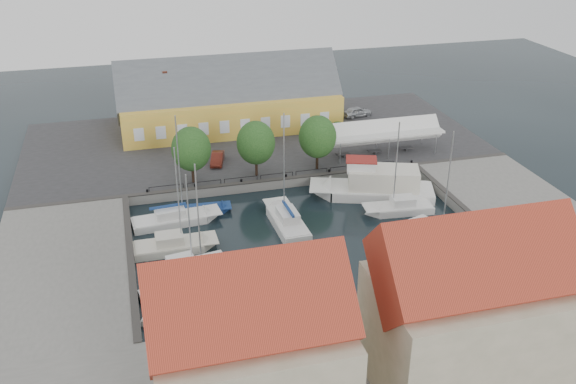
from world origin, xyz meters
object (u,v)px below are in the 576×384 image
object	(u,v)px
trawler	(377,187)
west_boat_b	(174,247)
east_boat_c	(449,243)
car_silver	(357,112)
tent_canopy	(384,132)
east_boat_a	(399,209)
west_boat_a	(174,221)
warehouse	(225,102)
car_red	(217,158)
west_boat_d	(192,291)
center_sailboat	(287,223)
launch_sw	(174,321)
west_boat_c	(185,270)
launch_nw	(207,210)

from	to	relation	value
trawler	west_boat_b	bearing A→B (deg)	-165.53
east_boat_c	trawler	bearing A→B (deg)	102.49
car_silver	west_boat_b	world-z (taller)	west_boat_b
tent_canopy	east_boat_a	xyz separation A→B (m)	(-3.41, -12.90, -3.42)
trawler	west_boat_a	distance (m)	21.55
warehouse	car_red	world-z (taller)	warehouse
west_boat_b	west_boat_d	size ratio (longest dim) A/B	0.89
center_sailboat	east_boat_a	bearing A→B (deg)	-0.18
car_silver	west_boat_d	bearing A→B (deg)	132.54
car_red	east_boat_a	size ratio (longest dim) A/B	0.37
warehouse	trawler	distance (m)	26.03
warehouse	center_sailboat	bearing A→B (deg)	-87.22
car_red	launch_sw	size ratio (longest dim) A/B	0.74
east_boat_a	launch_sw	bearing A→B (deg)	-152.81
east_boat_a	launch_sw	world-z (taller)	east_boat_a
trawler	launch_sw	world-z (taller)	trawler
west_boat_c	west_boat_d	bearing A→B (deg)	-85.62
car_silver	west_boat_d	world-z (taller)	west_boat_d
warehouse	west_boat_c	world-z (taller)	warehouse
east_boat_c	tent_canopy	bearing A→B (deg)	85.00
east_boat_c	west_boat_b	world-z (taller)	east_boat_c
car_silver	west_boat_a	bearing A→B (deg)	119.90
tent_canopy	west_boat_d	world-z (taller)	west_boat_d
car_red	east_boat_c	world-z (taller)	east_boat_c
tent_canopy	west_boat_c	world-z (taller)	west_boat_c
trawler	west_boat_a	bearing A→B (deg)	-178.48
trawler	launch_sw	size ratio (longest dim) A/B	2.65
west_boat_a	tent_canopy	bearing A→B (deg)	20.01
tent_canopy	car_silver	distance (m)	13.57
west_boat_d	launch_nw	bearing A→B (deg)	77.05
car_silver	launch_nw	bearing A→B (deg)	121.46
warehouse	west_boat_d	size ratio (longest dim) A/B	2.39
west_boat_c	west_boat_a	bearing A→B (deg)	89.52
west_boat_d	launch_sw	xyz separation A→B (m)	(-1.86, -3.36, -0.18)
east_boat_c	launch_sw	size ratio (longest dim) A/B	2.24
center_sailboat	east_boat_c	xyz separation A→B (m)	(13.52, -7.41, -0.11)
west_boat_a	west_boat_d	bearing A→B (deg)	-89.23
west_boat_a	warehouse	bearing A→B (deg)	68.34
car_silver	west_boat_a	size ratio (longest dim) A/B	0.36
launch_nw	trawler	bearing A→B (deg)	-3.56
car_silver	west_boat_b	bearing A→B (deg)	125.09
west_boat_c	launch_sw	world-z (taller)	west_boat_c
west_boat_d	launch_sw	bearing A→B (deg)	-119.03
warehouse	west_boat_b	distance (m)	30.35
launch_sw	launch_nw	size ratio (longest dim) A/B	1.04
warehouse	car_silver	xyz separation A→B (m)	(18.37, -0.55, -2.71)
car_red	trawler	distance (m)	18.76
warehouse	trawler	bearing A→B (deg)	-61.56
east_boat_a	west_boat_c	bearing A→B (deg)	-165.55
car_silver	center_sailboat	world-z (taller)	center_sailboat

